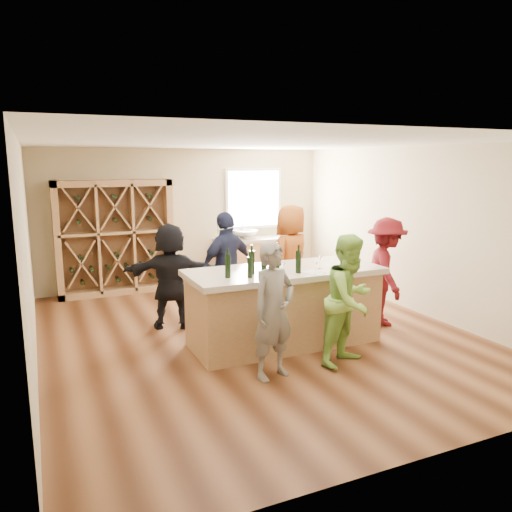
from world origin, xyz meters
name	(u,v)px	position (x,y,z in m)	size (l,w,h in m)	color
floor	(255,337)	(0.00, 0.00, -0.05)	(6.00, 7.00, 0.10)	brown
ceiling	(255,139)	(0.00, 0.00, 2.85)	(6.00, 7.00, 0.10)	white
wall_back	(186,217)	(0.00, 3.55, 1.40)	(6.00, 0.10, 2.80)	#BEAE89
wall_front	(434,306)	(0.00, -3.55, 1.40)	(6.00, 0.10, 2.80)	#BEAE89
wall_left	(23,258)	(-3.05, 0.00, 1.40)	(0.10, 7.00, 2.80)	#BEAE89
wall_right	(420,230)	(3.05, 0.00, 1.40)	(0.10, 7.00, 2.80)	#BEAE89
window_frame	(253,198)	(1.50, 3.47, 1.75)	(1.30, 0.06, 1.30)	white
window_pane	(254,199)	(1.50, 3.44, 1.75)	(1.18, 0.01, 1.18)	white
wine_rack	(115,238)	(-1.50, 3.27, 1.10)	(2.20, 0.45, 2.20)	#A2784D
back_counter_base	(254,260)	(1.40, 3.20, 0.43)	(1.60, 0.58, 0.86)	#A2784D
back_counter_top	(254,239)	(1.40, 3.20, 0.89)	(1.70, 0.62, 0.06)	#C0B39E
sink	(246,234)	(1.20, 3.20, 1.01)	(0.54, 0.54, 0.19)	silver
faucet	(242,231)	(1.20, 3.38, 1.07)	(0.02, 0.02, 0.30)	silver
tasting_counter_base	(284,309)	(0.22, -0.50, 0.50)	(2.60, 1.00, 1.00)	#A2784D
tasting_counter_top	(285,272)	(0.22, -0.50, 1.04)	(2.72, 1.12, 0.08)	#C0B39E
wine_bottle_a	(228,266)	(-0.69, -0.67, 1.23)	(0.07, 0.07, 0.30)	black
wine_bottle_b	(250,267)	(-0.43, -0.78, 1.21)	(0.07, 0.07, 0.27)	black
wine_bottle_c	(252,262)	(-0.32, -0.61, 1.24)	(0.08, 0.08, 0.31)	black
wine_bottle_d	(264,264)	(-0.21, -0.74, 1.23)	(0.08, 0.08, 0.31)	black
wine_bottle_e	(277,261)	(0.01, -0.67, 1.25)	(0.08, 0.08, 0.33)	black
wine_glass_a	(283,270)	(-0.02, -0.92, 1.17)	(0.07, 0.07, 0.17)	white
wine_glass_b	(315,269)	(0.42, -0.99, 1.16)	(0.06, 0.06, 0.17)	white
wine_glass_d	(320,263)	(0.68, -0.68, 1.16)	(0.06, 0.06, 0.17)	white
wine_glass_e	(352,261)	(1.15, -0.77, 1.17)	(0.07, 0.07, 0.18)	white
tasting_menu_a	(276,278)	(-0.13, -0.94, 1.08)	(0.21, 0.29, 0.00)	white
tasting_menu_b	(313,272)	(0.47, -0.86, 1.08)	(0.22, 0.30, 0.00)	white
tasting_menu_c	(352,268)	(1.10, -0.86, 1.08)	(0.20, 0.27, 0.00)	white
person_near_left	(274,311)	(-0.41, -1.45, 0.82)	(0.60, 0.44, 1.64)	slate
person_near_right	(350,300)	(0.65, -1.46, 0.83)	(0.81, 0.44, 1.67)	#8CC64C
person_server	(386,271)	(2.08, -0.37, 0.85)	(1.10, 0.51, 1.70)	#590F14
person_far_mid	(227,267)	(-0.14, 0.78, 0.89)	(1.04, 0.53, 1.77)	#191E38
person_far_right	(291,259)	(1.01, 0.79, 0.92)	(0.90, 0.59, 1.84)	#994C19
person_far_left	(171,276)	(-1.04, 0.85, 0.82)	(1.52, 0.55, 1.64)	black
wine_bottle_f	(298,262)	(0.27, -0.80, 1.23)	(0.07, 0.07, 0.30)	black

